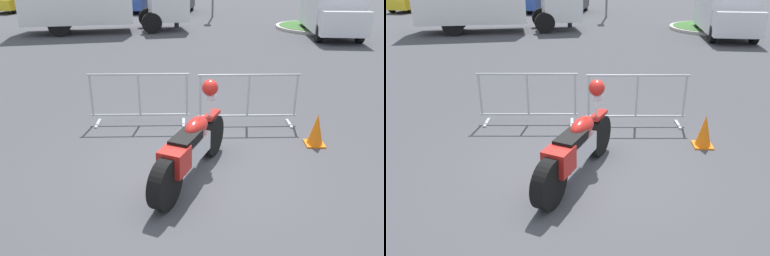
% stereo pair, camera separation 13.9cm
% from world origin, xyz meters
% --- Properties ---
extents(ground_plane, '(120.00, 120.00, 0.00)m').
position_xyz_m(ground_plane, '(0.00, 0.00, 0.00)').
color(ground_plane, '#424247').
extents(motorcycle, '(1.10, 2.29, 1.36)m').
position_xyz_m(motorcycle, '(-0.12, -0.19, 0.52)').
color(motorcycle, black).
rests_on(motorcycle, ground).
extents(crowd_barrier_near, '(2.01, 0.52, 1.07)m').
position_xyz_m(crowd_barrier_near, '(-1.21, 1.89, 0.55)').
color(crowd_barrier_near, '#9EA0A5').
rests_on(crowd_barrier_near, ground).
extents(crowd_barrier_far, '(2.01, 0.52, 1.07)m').
position_xyz_m(crowd_barrier_far, '(0.97, 1.89, 0.55)').
color(crowd_barrier_far, '#9EA0A5').
rests_on(crowd_barrier_far, ground).
extents(delivery_van, '(2.31, 5.13, 2.31)m').
position_xyz_m(delivery_van, '(5.99, 12.70, 1.24)').
color(delivery_van, silver).
rests_on(delivery_van, ground).
extents(parked_car_yellow, '(2.14, 4.24, 1.38)m').
position_xyz_m(parked_car_yellow, '(-12.99, 22.04, 0.70)').
color(parked_car_yellow, yellow).
rests_on(parked_car_yellow, ground).
extents(parked_car_red, '(2.11, 4.17, 1.36)m').
position_xyz_m(parked_car_red, '(-10.12, 22.07, 0.69)').
color(parked_car_red, '#B21E19').
rests_on(parked_car_red, ground).
extents(parked_car_maroon, '(2.29, 4.53, 1.48)m').
position_xyz_m(parked_car_maroon, '(-7.26, 21.97, 0.75)').
color(parked_car_maroon, maroon).
rests_on(parked_car_maroon, ground).
extents(parked_car_blue, '(2.26, 4.49, 1.46)m').
position_xyz_m(parked_car_blue, '(-4.40, 22.10, 0.74)').
color(parked_car_blue, '#284799').
rests_on(parked_car_blue, ground).
extents(parked_car_black, '(2.28, 4.51, 1.47)m').
position_xyz_m(parked_car_black, '(-1.53, 21.54, 0.74)').
color(parked_car_black, black).
rests_on(parked_car_black, ground).
extents(pedestrian, '(0.37, 0.37, 1.69)m').
position_xyz_m(pedestrian, '(-1.23, 14.97, 0.92)').
color(pedestrian, '#262838').
rests_on(pedestrian, ground).
extents(planter_island, '(4.38, 4.38, 0.98)m').
position_xyz_m(planter_island, '(6.12, 14.55, 0.26)').
color(planter_island, '#ADA89E').
rests_on(planter_island, ground).
extents(traffic_cone, '(0.34, 0.34, 0.59)m').
position_xyz_m(traffic_cone, '(2.11, 0.99, 0.29)').
color(traffic_cone, orange).
rests_on(traffic_cone, ground).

